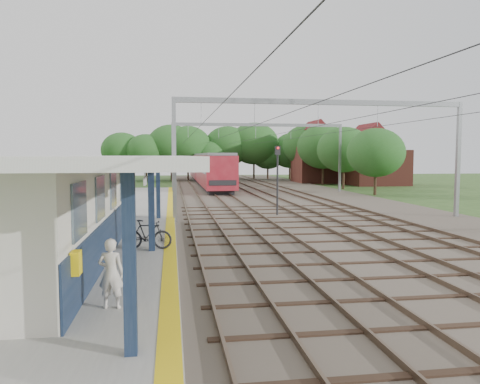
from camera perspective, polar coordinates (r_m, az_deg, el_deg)
ground at (r=12.81m, az=16.32°, el=-12.99°), size 160.00×160.00×0.00m
ballast_bed at (r=42.26m, az=4.19°, el=-0.64°), size 18.00×90.00×0.10m
platform at (r=25.44m, az=-13.57°, el=-3.85°), size 5.00×52.00×0.35m
yellow_stripe at (r=25.31m, az=-8.49°, el=-3.41°), size 0.45×52.00×0.01m
station_building at (r=18.53m, az=-19.87°, el=-1.24°), size 3.41×18.00×3.40m
canopy at (r=17.27m, az=-17.06°, el=3.75°), size 6.40×20.00×3.44m
rail_tracks at (r=41.77m, az=0.84°, el=-0.51°), size 11.80×88.00×0.15m
catenary_system at (r=37.39m, az=4.90°, el=7.07°), size 17.22×88.00×7.00m
tree_band at (r=68.80m, az=-0.86°, el=5.40°), size 31.72×30.88×8.82m
house_near at (r=62.80m, az=16.28°, el=3.55°), size 7.00×6.12×7.89m
house_far at (r=66.54m, az=10.20°, el=3.91°), size 8.00×6.12×8.66m
person at (r=11.09m, az=-15.45°, el=-9.54°), size 0.64×0.47×1.60m
bicycle at (r=17.66m, az=-11.21°, el=-5.10°), size 1.87×0.83×1.09m
train at (r=61.54m, az=-4.03°, el=2.97°), size 3.02×37.57×3.96m
signal_post at (r=29.09m, az=4.59°, el=2.43°), size 0.32×0.28×4.39m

